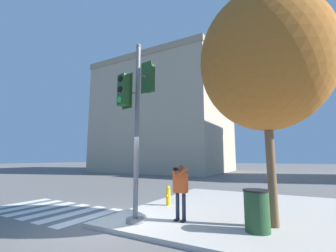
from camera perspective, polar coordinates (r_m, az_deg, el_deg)
The scene contains 9 objects.
ground_plane at distance 7.11m, azimuth -14.73°, elevation -23.30°, with size 160.00×160.00×0.00m, color slate.
sidewalk_corner at distance 8.79m, azimuth 21.96°, elevation -19.58°, with size 8.00×8.00×0.12m.
crosswalk_stripes at distance 9.84m, azimuth -27.85°, elevation -18.27°, with size 4.71×2.66×0.01m.
traffic_signal_pole at distance 6.73m, azimuth -7.90°, elevation 3.55°, with size 0.55×1.34×5.28m.
person_photographer at distance 6.76m, azimuth 3.15°, elevation -15.18°, with size 0.50×0.53×1.58m.
street_tree at distance 7.24m, azimuth 23.28°, elevation 14.80°, with size 3.64×3.64×6.52m.
fire_hydrant at distance 8.91m, azimuth 0.05°, elevation -17.26°, with size 0.17×0.23×0.72m.
trash_bin at distance 6.25m, azimuth 21.63°, elevation -19.31°, with size 0.62×0.62×0.99m.
building_left at distance 33.32m, azimuth -0.66°, elevation 1.87°, with size 17.18×13.96×15.30m.
Camera 1 is at (4.67, -5.01, 1.90)m, focal length 24.00 mm.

